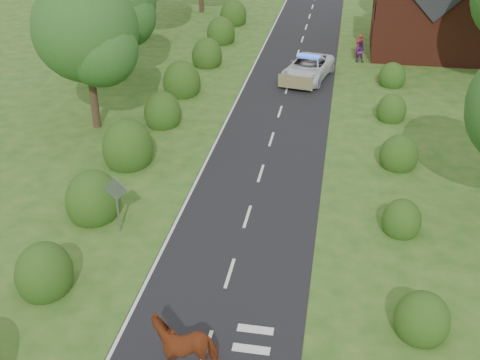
% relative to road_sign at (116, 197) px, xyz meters
% --- Properties ---
extents(ground, '(120.00, 120.00, 0.00)m').
position_rel_road_sign_xyz_m(ground, '(5.00, -2.00, -1.65)').
color(ground, '#29591A').
extents(road, '(6.00, 70.00, 0.02)m').
position_rel_road_sign_xyz_m(road, '(5.00, 13.00, -1.64)').
color(road, black).
rests_on(road, ground).
extents(road_markings, '(4.96, 70.00, 0.01)m').
position_rel_road_sign_xyz_m(road_markings, '(3.40, 10.93, -1.63)').
color(road_markings, white).
rests_on(road_markings, road).
extents(hedgerow_left, '(2.75, 50.41, 3.00)m').
position_rel_road_sign_xyz_m(hedgerow_left, '(-1.51, 9.69, -0.91)').
color(hedgerow_left, '#294C19').
rests_on(hedgerow_left, ground).
extents(hedgerow_right, '(2.10, 45.78, 2.10)m').
position_rel_road_sign_xyz_m(hedgerow_right, '(11.60, 9.21, -1.10)').
color(hedgerow_right, '#294C19').
rests_on(hedgerow_right, ground).
extents(tree_left_a, '(5.74, 5.60, 8.38)m').
position_rel_road_sign_xyz_m(tree_left_a, '(-4.75, 9.86, 3.69)').
color(tree_left_a, '#332316').
rests_on(tree_left_a, ground).
extents(tree_left_b, '(5.74, 5.60, 8.07)m').
position_rel_road_sign_xyz_m(tree_left_b, '(-6.25, 17.86, 3.39)').
color(tree_left_b, '#332316').
rests_on(tree_left_b, ground).
extents(road_sign, '(1.06, 0.08, 2.53)m').
position_rel_road_sign_xyz_m(road_sign, '(0.00, 0.00, 0.00)').
color(road_sign, gray).
rests_on(road_sign, ground).
extents(house, '(8.00, 7.40, 9.17)m').
position_rel_road_sign_xyz_m(house, '(14.49, 28.00, 2.13)').
color(house, maroon).
rests_on(house, ground).
extents(cow, '(2.54, 1.83, 1.62)m').
position_rel_road_sign_xyz_m(cow, '(4.56, -6.69, -0.84)').
color(cow, '#662A0E').
rests_on(cow, ground).
extents(police_van, '(3.70, 6.07, 1.71)m').
position_rel_road_sign_xyz_m(police_van, '(6.16, 20.20, -0.87)').
color(police_van, silver).
rests_on(police_van, ground).
extents(pedestrian_red, '(0.72, 0.53, 1.81)m').
position_rel_road_sign_xyz_m(pedestrian_red, '(9.60, 25.73, -0.75)').
color(pedestrian_red, '#A92922').
rests_on(pedestrian_red, ground).
extents(pedestrian_purple, '(0.84, 0.68, 1.65)m').
position_rel_road_sign_xyz_m(pedestrian_purple, '(9.62, 24.73, -0.83)').
color(pedestrian_purple, '#591F70').
rests_on(pedestrian_purple, ground).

